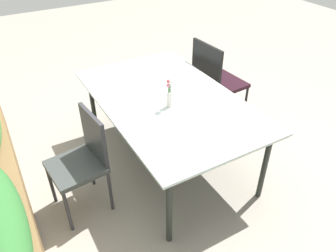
% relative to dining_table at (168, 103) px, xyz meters
% --- Properties ---
extents(ground_plane, '(12.00, 12.00, 0.00)m').
position_rel_dining_table_xyz_m(ground_plane, '(-0.02, 0.01, -0.68)').
color(ground_plane, gray).
extents(dining_table, '(1.86, 1.14, 0.73)m').
position_rel_dining_table_xyz_m(dining_table, '(0.00, 0.00, 0.00)').
color(dining_table, silver).
rests_on(dining_table, ground).
extents(chair_far_side, '(0.45, 0.45, 0.89)m').
position_rel_dining_table_xyz_m(chair_far_side, '(-0.14, 0.86, -0.17)').
color(chair_far_side, '#383B39').
rests_on(chair_far_side, ground).
extents(chair_near_right, '(0.52, 0.52, 0.96)m').
position_rel_dining_table_xyz_m(chair_near_right, '(0.41, -0.84, -0.16)').
color(chair_near_right, black).
rests_on(chair_near_right, ground).
extents(flower_vase, '(0.06, 0.06, 0.27)m').
position_rel_dining_table_xyz_m(flower_vase, '(-0.12, 0.06, 0.18)').
color(flower_vase, silver).
rests_on(flower_vase, dining_table).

